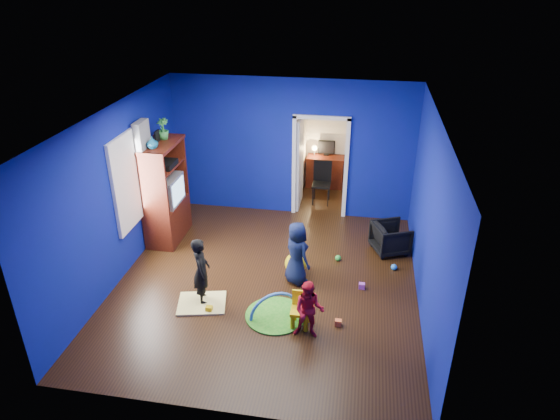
% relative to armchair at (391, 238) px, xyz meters
% --- Properties ---
extents(floor, '(5.00, 5.50, 0.01)m').
position_rel_armchair_xyz_m(floor, '(-2.08, -1.42, -0.29)').
color(floor, black).
rests_on(floor, ground).
extents(ceiling, '(5.00, 5.50, 0.01)m').
position_rel_armchair_xyz_m(ceiling, '(-2.08, -1.42, 2.61)').
color(ceiling, white).
rests_on(ceiling, wall_back).
extents(wall_back, '(5.00, 0.02, 2.90)m').
position_rel_armchair_xyz_m(wall_back, '(-2.08, 1.33, 1.16)').
color(wall_back, navy).
rests_on(wall_back, floor).
extents(wall_front, '(5.00, 0.02, 2.90)m').
position_rel_armchair_xyz_m(wall_front, '(-2.08, -4.17, 1.16)').
color(wall_front, navy).
rests_on(wall_front, floor).
extents(wall_left, '(0.02, 5.50, 2.90)m').
position_rel_armchair_xyz_m(wall_left, '(-4.58, -1.42, 1.16)').
color(wall_left, navy).
rests_on(wall_left, floor).
extents(wall_right, '(0.02, 5.50, 2.90)m').
position_rel_armchair_xyz_m(wall_right, '(0.42, -1.42, 1.16)').
color(wall_right, navy).
rests_on(wall_right, floor).
extents(alcove, '(1.00, 1.75, 2.50)m').
position_rel_armchair_xyz_m(alcove, '(-1.48, 2.21, 0.96)').
color(alcove, silver).
rests_on(alcove, floor).
extents(armchair, '(0.82, 0.81, 0.57)m').
position_rel_armchair_xyz_m(armchair, '(0.00, 0.00, 0.00)').
color(armchair, black).
rests_on(armchair, floor).
extents(child_black, '(0.40, 0.48, 1.13)m').
position_rel_armchair_xyz_m(child_black, '(-3.00, -2.06, 0.28)').
color(child_black, black).
rests_on(child_black, floor).
extents(child_navy, '(0.63, 0.64, 1.12)m').
position_rel_armchair_xyz_m(child_navy, '(-1.59, -1.28, 0.27)').
color(child_navy, '#10173B').
rests_on(child_navy, floor).
extents(toddler_red, '(0.45, 0.36, 0.92)m').
position_rel_armchair_xyz_m(toddler_red, '(-1.23, -2.62, 0.17)').
color(toddler_red, '#B01219').
rests_on(toddler_red, floor).
extents(vase, '(0.27, 0.27, 0.21)m').
position_rel_armchair_xyz_m(vase, '(-4.28, -0.49, 1.78)').
color(vase, '#0D596C').
rests_on(vase, tv_armoire).
extents(potted_plant, '(0.23, 0.23, 0.39)m').
position_rel_armchair_xyz_m(potted_plant, '(-4.28, 0.03, 1.87)').
color(potted_plant, '#2F8336').
rests_on(potted_plant, tv_armoire).
extents(tv_armoire, '(0.58, 1.14, 1.96)m').
position_rel_armchair_xyz_m(tv_armoire, '(-4.28, -0.19, 0.69)').
color(tv_armoire, '#40130A').
rests_on(tv_armoire, floor).
extents(crt_tv, '(0.46, 0.70, 0.54)m').
position_rel_armchair_xyz_m(crt_tv, '(-4.24, -0.19, 0.73)').
color(crt_tv, silver).
rests_on(crt_tv, tv_armoire).
extents(yellow_blanket, '(0.86, 0.75, 0.03)m').
position_rel_armchair_xyz_m(yellow_blanket, '(-3.00, -2.16, -0.27)').
color(yellow_blanket, '#F2E07A').
rests_on(yellow_blanket, floor).
extents(hopper_ball, '(0.38, 0.38, 0.38)m').
position_rel_armchair_xyz_m(hopper_ball, '(-1.64, -1.03, -0.10)').
color(hopper_ball, yellow).
rests_on(hopper_ball, floor).
extents(kid_chair, '(0.28, 0.28, 0.50)m').
position_rel_armchair_xyz_m(kid_chair, '(-1.38, -2.42, -0.04)').
color(kid_chair, yellow).
rests_on(kid_chair, floor).
extents(play_mat, '(0.93, 0.93, 0.02)m').
position_rel_armchair_xyz_m(play_mat, '(-1.78, -2.26, -0.27)').
color(play_mat, green).
rests_on(play_mat, floor).
extents(toy_arch, '(0.75, 0.45, 0.83)m').
position_rel_armchair_xyz_m(toy_arch, '(-1.78, -2.26, -0.27)').
color(toy_arch, '#3F8CD8').
rests_on(toy_arch, floor).
extents(window_left, '(0.03, 0.95, 1.55)m').
position_rel_armchair_xyz_m(window_left, '(-4.57, -1.07, 1.26)').
color(window_left, white).
rests_on(window_left, wall_left).
extents(curtain, '(0.14, 0.42, 2.40)m').
position_rel_armchair_xyz_m(curtain, '(-4.45, -0.52, 0.96)').
color(curtain, slate).
rests_on(curtain, floor).
extents(doorway, '(1.16, 0.10, 2.10)m').
position_rel_armchair_xyz_m(doorway, '(-1.48, 1.33, 0.76)').
color(doorway, white).
rests_on(doorway, floor).
extents(study_desk, '(0.88, 0.44, 0.75)m').
position_rel_armchair_xyz_m(study_desk, '(-1.48, 2.84, 0.09)').
color(study_desk, '#3D140A').
rests_on(study_desk, floor).
extents(desk_monitor, '(0.40, 0.05, 0.32)m').
position_rel_armchair_xyz_m(desk_monitor, '(-1.48, 2.96, 0.66)').
color(desk_monitor, black).
rests_on(desk_monitor, study_desk).
extents(desk_lamp, '(0.14, 0.14, 0.14)m').
position_rel_armchair_xyz_m(desk_lamp, '(-1.76, 2.90, 0.64)').
color(desk_lamp, '#FFD88C').
rests_on(desk_lamp, study_desk).
extents(folding_chair, '(0.40, 0.40, 0.92)m').
position_rel_armchair_xyz_m(folding_chair, '(-1.48, 1.88, 0.17)').
color(folding_chair, black).
rests_on(folding_chair, floor).
extents(book_shelf, '(0.88, 0.24, 0.04)m').
position_rel_armchair_xyz_m(book_shelf, '(-1.48, 2.95, 1.73)').
color(book_shelf, white).
rests_on(book_shelf, study_desk).
extents(toy_0, '(0.10, 0.08, 0.10)m').
position_rel_armchair_xyz_m(toy_0, '(-0.81, -2.32, -0.24)').
color(toy_0, orange).
rests_on(toy_0, floor).
extents(toy_1, '(0.11, 0.11, 0.11)m').
position_rel_armchair_xyz_m(toy_1, '(0.06, -0.63, -0.23)').
color(toy_1, blue).
rests_on(toy_1, floor).
extents(toy_2, '(0.10, 0.08, 0.10)m').
position_rel_armchair_xyz_m(toy_2, '(-2.82, -2.33, -0.24)').
color(toy_2, '#E8B70C').
rests_on(toy_2, floor).
extents(toy_3, '(0.11, 0.11, 0.11)m').
position_rel_armchair_xyz_m(toy_3, '(-0.93, -0.50, -0.23)').
color(toy_3, green).
rests_on(toy_3, floor).
extents(toy_4, '(0.10, 0.08, 0.10)m').
position_rel_armchair_xyz_m(toy_4, '(-0.49, -1.30, -0.24)').
color(toy_4, '#CA4BC9').
rests_on(toy_4, floor).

